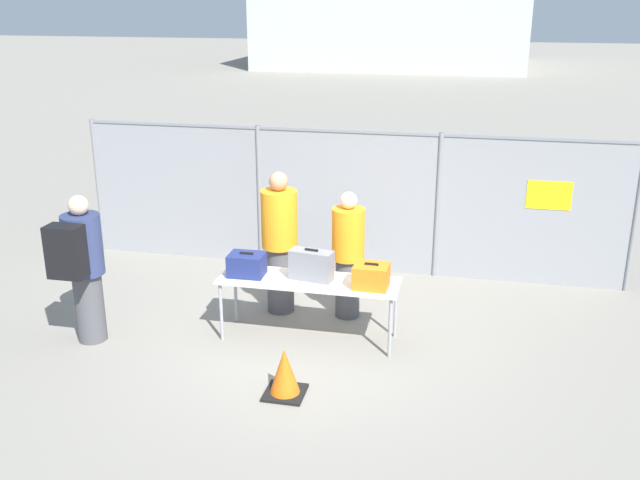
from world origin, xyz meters
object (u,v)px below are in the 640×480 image
object	(u,v)px
inspection_table	(309,284)
utility_trailer	(409,205)
suitcase_orange	(371,276)
traffic_cone	(285,374)
traveler_hooded	(82,264)
suitcase_navy	(247,265)
suitcase_grey	(312,265)
security_worker_far	(280,241)
security_worker_near	(348,253)

from	to	relation	value
inspection_table	utility_trailer	world-z (taller)	inspection_table
suitcase_orange	traffic_cone	xyz separation A→B (m)	(-0.70, -1.23, -0.66)
inspection_table	traveler_hooded	world-z (taller)	traveler_hooded
suitcase_navy	suitcase_grey	world-z (taller)	suitcase_grey
suitcase_grey	inspection_table	bearing A→B (deg)	-148.20
inspection_table	utility_trailer	bearing A→B (deg)	81.07
suitcase_orange	utility_trailer	world-z (taller)	suitcase_orange
security_worker_far	utility_trailer	size ratio (longest dim) A/B	0.56
suitcase_navy	suitcase_orange	bearing A→B (deg)	-1.97
traveler_hooded	utility_trailer	size ratio (longest dim) A/B	0.54
security_worker_near	utility_trailer	bearing A→B (deg)	-94.79
suitcase_grey	security_worker_far	distance (m)	0.90
suitcase_navy	suitcase_orange	world-z (taller)	suitcase_orange
traveler_hooded	suitcase_grey	bearing A→B (deg)	15.30
traveler_hooded	security_worker_far	xyz separation A→B (m)	(1.98, 1.36, -0.02)
suitcase_grey	traveler_hooded	bearing A→B (deg)	-165.37
suitcase_orange	traveler_hooded	size ratio (longest dim) A/B	0.22
suitcase_grey	security_worker_near	size ratio (longest dim) A/B	0.32
inspection_table	suitcase_navy	world-z (taller)	suitcase_navy
security_worker_near	suitcase_grey	bearing A→B (deg)	67.92
inspection_table	suitcase_grey	world-z (taller)	suitcase_grey
traveler_hooded	utility_trailer	world-z (taller)	traveler_hooded
inspection_table	security_worker_near	world-z (taller)	security_worker_near
inspection_table	security_worker_far	size ratio (longest dim) A/B	1.14
suitcase_grey	suitcase_orange	distance (m)	0.72
security_worker_near	security_worker_far	world-z (taller)	security_worker_far
security_worker_near	traveler_hooded	bearing A→B (deg)	26.75
traveler_hooded	traffic_cone	xyz separation A→B (m)	(2.58, -0.64, -0.75)
suitcase_navy	utility_trailer	size ratio (longest dim) A/B	0.13
inspection_table	suitcase_orange	bearing A→B (deg)	-4.81
inspection_table	traffic_cone	world-z (taller)	inspection_table
suitcase_navy	suitcase_grey	xyz separation A→B (m)	(0.78, 0.03, 0.05)
suitcase_orange	traveler_hooded	xyz separation A→B (m)	(-3.27, -0.59, 0.09)
security_worker_near	security_worker_far	xyz separation A→B (m)	(-0.88, -0.02, 0.11)
utility_trailer	traveler_hooded	bearing A→B (deg)	-121.63
traffic_cone	suitcase_orange	bearing A→B (deg)	60.42
suitcase_navy	traveler_hooded	bearing A→B (deg)	-160.27
suitcase_grey	traffic_cone	distance (m)	1.49
suitcase_orange	inspection_table	bearing A→B (deg)	175.19
inspection_table	suitcase_navy	xyz separation A→B (m)	(-0.75, -0.01, 0.19)
suitcase_orange	security_worker_far	xyz separation A→B (m)	(-1.29, 0.77, 0.07)
suitcase_grey	suitcase_orange	size ratio (longest dim) A/B	1.32
inspection_table	suitcase_navy	bearing A→B (deg)	-179.13
inspection_table	traffic_cone	size ratio (longest dim) A/B	4.11
inspection_table	suitcase_navy	distance (m)	0.77
suitcase_orange	security_worker_near	world-z (taller)	security_worker_near
suitcase_navy	security_worker_near	distance (m)	1.32
inspection_table	traveler_hooded	xyz separation A→B (m)	(-2.53, -0.65, 0.28)
suitcase_navy	suitcase_grey	bearing A→B (deg)	2.25
suitcase_orange	security_worker_near	xyz separation A→B (m)	(-0.41, 0.80, -0.04)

